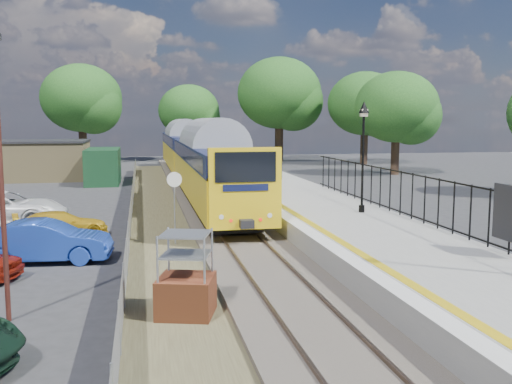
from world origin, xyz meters
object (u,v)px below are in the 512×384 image
object	(u,v)px
carpark_lamp	(0,160)
brick_plinth	(186,276)
car_blue	(46,241)
car_yellow	(61,224)
speed_sign	(175,196)
victorian_lamp_north	(363,131)
train	(194,154)
car_white	(2,208)

from	to	relation	value
carpark_lamp	brick_plinth	bearing A→B (deg)	-7.61
car_blue	car_yellow	distance (m)	4.19
speed_sign	car_blue	size ratio (longest dim) A/B	0.65
speed_sign	car_blue	distance (m)	4.85
brick_plinth	speed_sign	xyz separation A→B (m)	(0.21, 7.99, 0.91)
victorian_lamp_north	brick_plinth	distance (m)	12.38
train	carpark_lamp	xyz separation A→B (m)	(-6.86, -26.78, 1.48)
train	carpark_lamp	world-z (taller)	carpark_lamp
car_yellow	car_blue	bearing A→B (deg)	167.53
victorian_lamp_north	train	size ratio (longest dim) A/B	0.11
speed_sign	car_blue	xyz separation A→B (m)	(-4.39, -1.68, -1.20)
carpark_lamp	car_blue	xyz separation A→B (m)	(-0.03, 5.75, -3.12)
train	car_yellow	bearing A→B (deg)	-112.38
carpark_lamp	train	bearing A→B (deg)	75.63
car_blue	car_yellow	size ratio (longest dim) A/B	1.17
brick_plinth	car_yellow	xyz separation A→B (m)	(-4.22, 10.49, -0.47)
car_blue	car_white	bearing A→B (deg)	26.92
train	brick_plinth	distance (m)	27.50
train	brick_plinth	xyz separation A→B (m)	(-2.71, -27.33, -1.34)
car_blue	car_white	size ratio (longest dim) A/B	0.76
train	brick_plinth	bearing A→B (deg)	-95.67
speed_sign	train	bearing A→B (deg)	77.75
train	car_blue	distance (m)	22.19
victorian_lamp_north	car_white	size ratio (longest dim) A/B	0.82
train	speed_sign	world-z (taller)	train
speed_sign	car_yellow	distance (m)	5.28
brick_plinth	speed_sign	world-z (taller)	speed_sign
carpark_lamp	car_blue	bearing A→B (deg)	90.27
train	car_white	world-z (taller)	train
speed_sign	car_yellow	world-z (taller)	speed_sign
train	car_yellow	world-z (taller)	train
victorian_lamp_north	carpark_lamp	bearing A→B (deg)	-145.72
victorian_lamp_north	brick_plinth	size ratio (longest dim) A/B	2.20
car_yellow	victorian_lamp_north	bearing A→B (deg)	-110.75
speed_sign	car_yellow	bearing A→B (deg)	145.66
victorian_lamp_north	speed_sign	world-z (taller)	victorian_lamp_north
brick_plinth	car_blue	world-z (taller)	brick_plinth
train	speed_sign	bearing A→B (deg)	-97.36
car_blue	victorian_lamp_north	bearing A→B (deg)	-73.28
speed_sign	car_blue	bearing A→B (deg)	-163.91
brick_plinth	carpark_lamp	size ratio (longest dim) A/B	0.31
victorian_lamp_north	carpark_lamp	world-z (taller)	carpark_lamp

